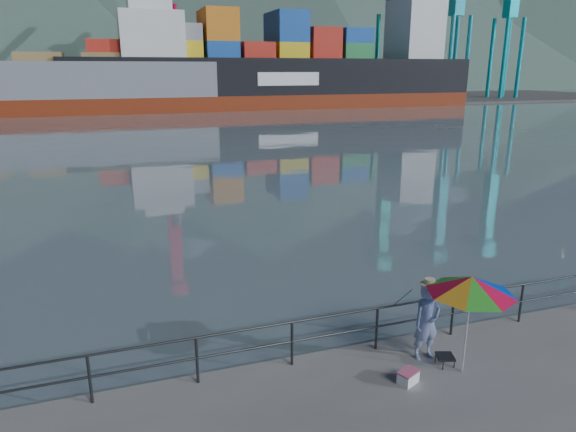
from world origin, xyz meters
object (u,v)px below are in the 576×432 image
object	(u,v)px
container_ship	(287,70)
bulk_carrier	(57,82)
cooler_bag	(408,378)
fisherman	(427,322)
beach_umbrella	(471,285)

from	to	relation	value
container_ship	bulk_carrier	bearing A→B (deg)	-176.87
cooler_bag	fisherman	bearing A→B (deg)	15.75
bulk_carrier	container_ship	distance (m)	35.22
container_ship	cooler_bag	bearing A→B (deg)	-107.03
fisherman	beach_umbrella	bearing A→B (deg)	-61.76
bulk_carrier	cooler_bag	bearing A→B (deg)	-80.79
cooler_bag	container_ship	world-z (taller)	container_ship
cooler_bag	container_ship	size ratio (longest dim) A/B	0.01
cooler_bag	container_ship	xyz separation A→B (m)	(23.18, 75.67, 5.67)
bulk_carrier	fisherman	bearing A→B (deg)	-80.06
cooler_bag	bulk_carrier	size ratio (longest dim) A/B	0.01
beach_umbrella	cooler_bag	world-z (taller)	beach_umbrella
fisherman	bulk_carrier	xyz separation A→B (m)	(-12.80, 73.02, 3.32)
fisherman	bulk_carrier	size ratio (longest dim) A/B	0.04
beach_umbrella	bulk_carrier	distance (m)	74.98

